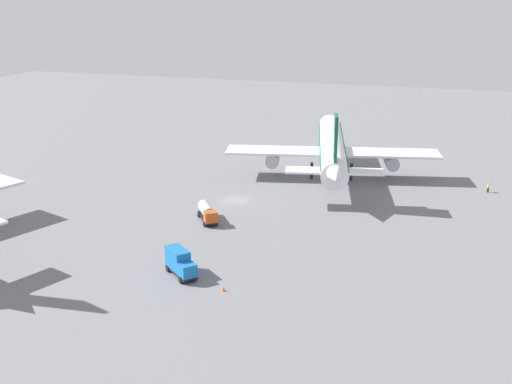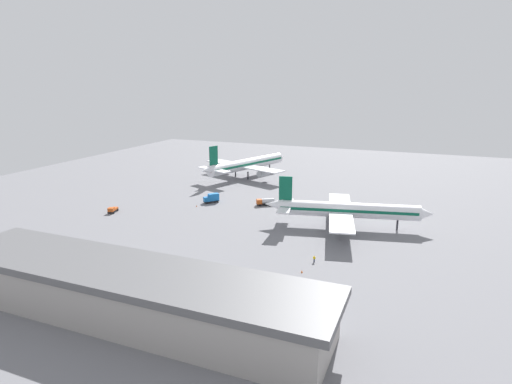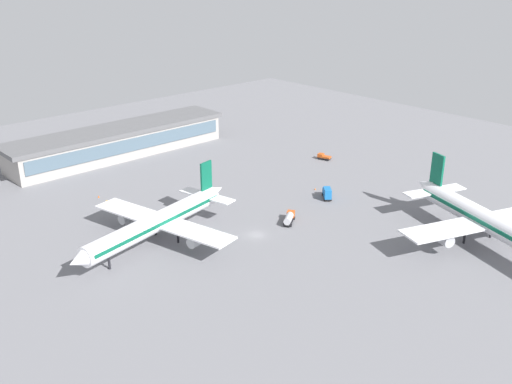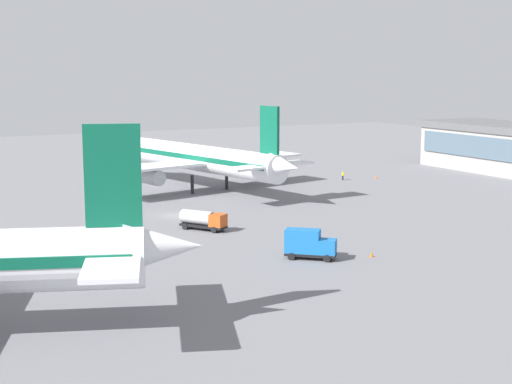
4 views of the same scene
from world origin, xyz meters
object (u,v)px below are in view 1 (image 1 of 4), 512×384
object	(u,v)px
fuel_truck	(207,212)
catering_truck	(180,263)
airplane_taxiing	(332,148)
ground_crew_worker	(488,188)
safety_cone_mid_apron	(224,289)

from	to	relation	value
fuel_truck	catering_truck	bearing A→B (deg)	-21.75
airplane_taxiing	catering_truck	distance (m)	51.24
airplane_taxiing	fuel_truck	world-z (taller)	airplane_taxiing
airplane_taxiing	ground_crew_worker	size ratio (longest dim) A/B	29.58
airplane_taxiing	safety_cone_mid_apron	xyz separation A→B (m)	(-52.86, 2.35, -5.21)
catering_truck	safety_cone_mid_apron	bearing A→B (deg)	20.56
ground_crew_worker	safety_cone_mid_apron	bearing A→B (deg)	57.78
catering_truck	ground_crew_worker	distance (m)	61.02
catering_truck	fuel_truck	distance (m)	19.86
safety_cone_mid_apron	ground_crew_worker	bearing A→B (deg)	-31.30
airplane_taxiing	ground_crew_worker	xyz separation A→B (m)	(-2.17, -28.47, -4.67)
ground_crew_worker	safety_cone_mid_apron	size ratio (longest dim) A/B	2.78
airplane_taxiing	fuel_truck	bearing A→B (deg)	144.44
fuel_truck	safety_cone_mid_apron	distance (m)	24.52
ground_crew_worker	safety_cone_mid_apron	world-z (taller)	ground_crew_worker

